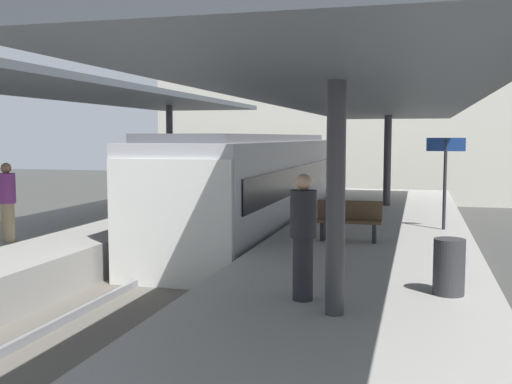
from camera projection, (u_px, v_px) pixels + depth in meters
ground_plane at (193, 283)px, 13.46m from camera, size 80.00×80.00×0.00m
platform_left at (42, 252)px, 14.40m from camera, size 4.40×28.00×1.00m
platform_right at (366, 271)px, 12.43m from camera, size 4.40×28.00×1.00m
track_ballast at (193, 279)px, 13.45m from camera, size 3.20×28.00×0.20m
rail_near_side at (163, 269)px, 13.62m from camera, size 0.08×28.00×0.14m
rail_far_side at (223, 273)px, 13.25m from camera, size 0.08×28.00×0.14m
commuter_train at (254, 187)px, 18.26m from camera, size 2.78×12.95×3.10m
canopy_left at (71, 92)px, 15.39m from camera, size 4.18×21.00×3.50m
canopy_right at (374, 104)px, 13.46m from camera, size 4.18×21.00×3.08m
platform_bench at (349, 219)px, 13.04m from camera, size 1.40×0.41×0.86m
platform_sign at (445, 162)px, 14.52m from camera, size 0.90×0.08×2.21m
litter_bin at (449, 267)px, 8.59m from camera, size 0.44×0.44×0.80m
passenger_near_bench at (7, 201)px, 12.88m from camera, size 0.36×0.36×1.69m
passenger_mid_platform at (303, 235)px, 8.26m from camera, size 0.36×0.36×1.74m
station_building_backdrop at (338, 94)px, 32.04m from camera, size 18.00×6.00×11.00m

